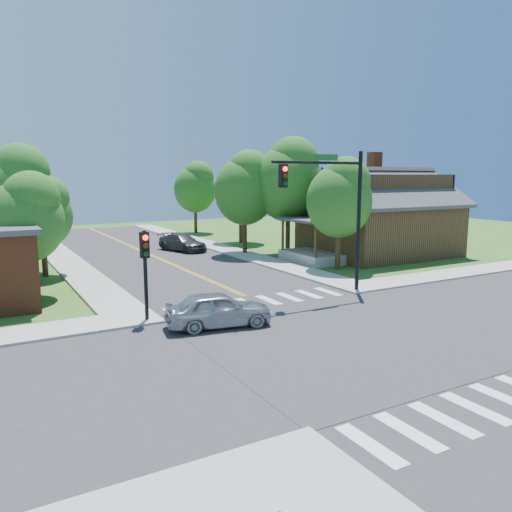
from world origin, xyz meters
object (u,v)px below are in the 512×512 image
signal_pole_nw (145,259)px  house_ne (379,211)px  car_silver (218,310)px  signal_mast_ne (333,199)px  car_dgrey (182,243)px

signal_pole_nw → house_ne: size_ratio=0.29×
house_ne → car_silver: (-18.45, -10.73, -2.61)m
signal_mast_ne → car_dgrey: bearing=93.3°
signal_mast_ne → signal_pole_nw: bearing=-179.9°
signal_pole_nw → house_ne: 22.45m
signal_mast_ne → car_dgrey: 18.30m
car_dgrey → signal_pole_nw: bearing=-134.0°
car_silver → signal_pole_nw: bearing=58.0°
signal_pole_nw → car_silver: 3.64m
signal_mast_ne → car_dgrey: signal_mast_ne is taller
signal_pole_nw → car_silver: (2.26, -2.08, -1.95)m
signal_mast_ne → car_silver: 8.60m
signal_mast_ne → house_ne: 14.23m
house_ne → car_dgrey: bearing=143.2°
car_silver → house_ne: bearing=-49.3°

